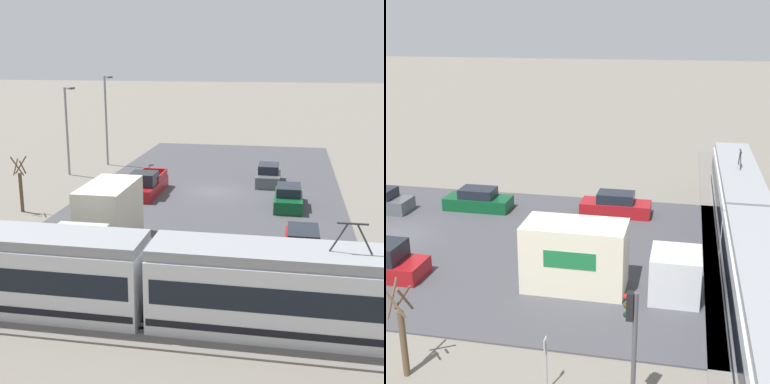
{
  "view_description": "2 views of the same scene",
  "coord_description": "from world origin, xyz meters",
  "views": [
    {
      "loc": [
        -5.55,
        39.57,
        10.48
      ],
      "look_at": [
        0.06,
        9.13,
        2.38
      ],
      "focal_mm": 50.0,
      "sensor_mm": 36.0,
      "label": 1
    },
    {
      "loc": [
        27.32,
        17.07,
        12.57
      ],
      "look_at": [
        -0.56,
        11.32,
        3.44
      ],
      "focal_mm": 50.0,
      "sensor_mm": 36.0,
      "label": 2
    }
  ],
  "objects": [
    {
      "name": "street_tree",
      "position": [
        12.09,
        7.43,
        1.74
      ],
      "size": [
        0.92,
        0.77,
        3.82
      ],
      "color": "brown",
      "rests_on": "ground"
    },
    {
      "name": "street_lamp_mid_block",
      "position": [
        11.6,
        -8.86,
        4.82
      ],
      "size": [
        0.36,
        1.95,
        8.38
      ],
      "color": "gray",
      "rests_on": "ground"
    },
    {
      "name": "ground_plane",
      "position": [
        0.0,
        0.0,
        0.0
      ],
      "size": [
        320.0,
        320.0,
        0.0
      ],
      "primitive_type": "plane",
      "color": "slate"
    },
    {
      "name": "box_truck",
      "position": [
        4.21,
        13.32,
        1.62
      ],
      "size": [
        2.55,
        8.45,
        3.34
      ],
      "color": "silver",
      "rests_on": "ground"
    },
    {
      "name": "sedan_car_2",
      "position": [
        -3.99,
        -3.42,
        0.74
      ],
      "size": [
        1.89,
        4.51,
        1.6
      ],
      "rotation": [
        0.0,
        0.0,
        3.14
      ],
      "color": "#4C5156",
      "rests_on": "ground"
    },
    {
      "name": "rail_bed",
      "position": [
        0.0,
        20.6,
        0.05
      ],
      "size": [
        53.04,
        4.4,
        0.22
      ],
      "color": "slate",
      "rests_on": "ground"
    },
    {
      "name": "sedan_car_1",
      "position": [
        -5.65,
        3.2,
        0.7
      ],
      "size": [
        1.89,
        4.57,
        1.51
      ],
      "color": "#0C4723",
      "rests_on": "ground"
    },
    {
      "name": "light_rail_tram",
      "position": [
        -0.27,
        20.6,
        1.71
      ],
      "size": [
        30.26,
        2.76,
        4.49
      ],
      "color": "silver",
      "rests_on": "ground"
    },
    {
      "name": "pickup_truck",
      "position": [
        4.95,
        1.65,
        0.76
      ],
      "size": [
        2.03,
        5.8,
        1.81
      ],
      "color": "maroon",
      "rests_on": "ground"
    },
    {
      "name": "sedan_car_0",
      "position": [
        -6.47,
        12.7,
        0.72
      ],
      "size": [
        1.86,
        4.69,
        1.55
      ],
      "color": "maroon",
      "rests_on": "ground"
    },
    {
      "name": "street_lamp_near_crossing",
      "position": [
        13.48,
        -4.05,
        4.43
      ],
      "size": [
        0.36,
        1.95,
        7.62
      ],
      "color": "gray",
      "rests_on": "ground"
    },
    {
      "name": "road_surface",
      "position": [
        0.0,
        0.0,
        0.04
      ],
      "size": [
        19.19,
        43.05,
        0.08
      ],
      "color": "#424247",
      "rests_on": "ground"
    }
  ]
}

